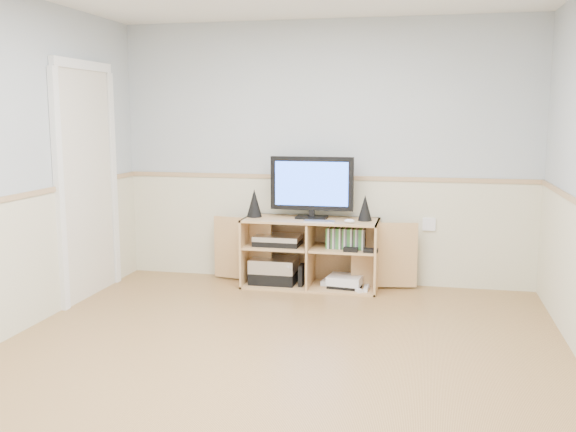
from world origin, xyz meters
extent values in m
cube|color=#AB874C|center=(0.00, 0.00, -0.01)|extent=(4.00, 4.50, 0.02)
cube|color=#A5AFB4|center=(0.00, 2.26, 1.25)|extent=(4.00, 0.02, 2.50)
cube|color=#A5AFB4|center=(0.00, -2.26, 1.25)|extent=(4.00, 0.02, 2.50)
cube|color=beige|center=(0.00, 2.24, 0.50)|extent=(4.00, 0.01, 1.00)
cube|color=tan|center=(0.00, 2.23, 1.02)|extent=(4.00, 0.02, 0.04)
cube|color=beige|center=(-1.98, 1.30, 1.00)|extent=(0.03, 0.82, 2.00)
cube|color=tan|center=(-0.09, 1.98, 0.01)|extent=(1.27, 0.48, 0.02)
cube|color=tan|center=(-0.09, 1.98, 0.64)|extent=(1.27, 0.48, 0.02)
cube|color=tan|center=(-0.71, 1.98, 0.33)|extent=(0.02, 0.48, 0.65)
cube|color=tan|center=(0.54, 1.98, 0.33)|extent=(0.02, 0.48, 0.65)
cube|color=tan|center=(-0.09, 2.21, 0.33)|extent=(1.27, 0.02, 0.65)
cube|color=tan|center=(-0.09, 1.98, 0.33)|extent=(0.02, 0.46, 0.61)
cube|color=tan|center=(-0.40, 1.98, 0.38)|extent=(0.60, 0.44, 0.02)
cube|color=tan|center=(0.23, 1.98, 0.38)|extent=(0.60, 0.44, 0.02)
cube|color=tan|center=(-0.77, 2.05, 0.33)|extent=(0.61, 0.12, 0.61)
cube|color=tan|center=(0.60, 2.05, 0.33)|extent=(0.61, 0.12, 0.61)
cube|color=black|center=(-0.09, 2.03, 0.66)|extent=(0.29, 0.18, 0.02)
cube|color=black|center=(-0.09, 2.03, 0.70)|extent=(0.05, 0.04, 0.06)
cube|color=black|center=(-0.09, 2.03, 0.98)|extent=(0.78, 0.05, 0.50)
cube|color=blue|center=(-0.09, 2.00, 0.98)|extent=(0.69, 0.01, 0.41)
cone|color=black|center=(-0.64, 2.00, 0.78)|extent=(0.15, 0.15, 0.27)
cone|color=black|center=(0.42, 2.00, 0.77)|extent=(0.13, 0.13, 0.24)
cube|color=silver|center=(0.02, 1.84, 0.66)|extent=(0.29, 0.12, 0.01)
ellipsoid|color=white|center=(0.30, 1.84, 0.67)|extent=(0.10, 0.08, 0.04)
cube|color=black|center=(-0.44, 1.98, 0.07)|extent=(0.43, 0.32, 0.11)
cube|color=silver|center=(-0.44, 1.98, 0.20)|extent=(0.43, 0.32, 0.13)
cube|color=black|center=(-0.40, 1.98, 0.42)|extent=(0.43, 0.30, 0.05)
cube|color=silver|center=(-0.40, 1.98, 0.46)|extent=(0.43, 0.30, 0.05)
cube|color=black|center=(-0.16, 1.93, 0.12)|extent=(0.04, 0.14, 0.20)
cube|color=white|center=(0.13, 2.01, 0.04)|extent=(0.23, 0.18, 0.05)
cube|color=black|center=(0.25, 1.96, 0.04)|extent=(0.33, 0.27, 0.03)
cube|color=white|center=(0.25, 1.96, 0.09)|extent=(0.34, 0.30, 0.08)
cube|color=white|center=(0.45, 1.88, 0.04)|extent=(0.04, 0.14, 0.03)
cube|color=white|center=(0.43, 2.04, 0.04)|extent=(0.09, 0.15, 0.03)
cube|color=#3F8C3F|center=(0.25, 1.96, 0.48)|extent=(0.36, 0.14, 0.19)
cube|color=white|center=(1.00, 2.23, 0.60)|extent=(0.12, 0.03, 0.12)
camera|label=1|loc=(0.96, -3.84, 1.62)|focal=40.00mm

